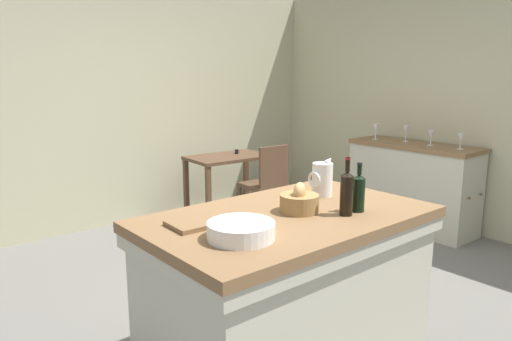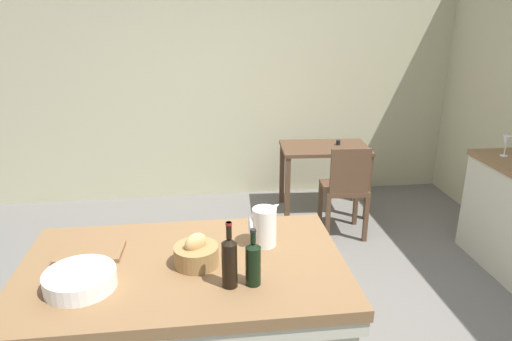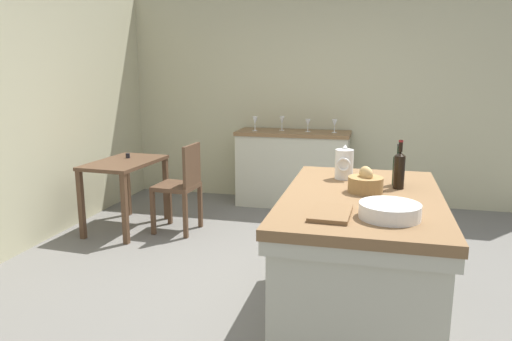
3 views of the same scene
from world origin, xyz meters
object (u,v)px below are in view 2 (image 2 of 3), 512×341
Objects in this scene: writing_desk at (324,157)px; pitcher at (264,226)px; cutting_board at (90,252)px; wooden_chair at (345,187)px; wash_bowl at (80,280)px; wine_bottle_dark at (253,262)px; wine_glass_right at (506,142)px; bread_basket at (196,254)px; wine_bottle_amber at (230,261)px; island_table at (187,330)px.

writing_desk is 3.66× the size of pitcher.
writing_desk is 2.80× the size of cutting_board.
cutting_board reaches higher than writing_desk.
wooden_chair is 2.78m from wash_bowl.
wine_glass_right is (2.31, 1.58, 0.04)m from wine_bottle_dark.
bread_basket is at bearing 141.49° from wine_bottle_dark.
wooden_chair is at bearing 59.25° from wine_bottle_amber.
writing_desk is 2.89m from wine_bottle_dark.
wooden_chair reaches higher than writing_desk.
wine_bottle_dark is (-1.07, -2.66, 0.39)m from writing_desk.
wine_glass_right is at bearing 25.94° from wash_bowl.
bread_basket reaches higher than island_table.
wine_bottle_dark is at bearing -24.91° from cutting_board.
wooden_chair is 2.82× the size of wine_bottle_amber.
cutting_board is at bearing -138.97° from wooden_chair.
bread_basket is (-1.33, -2.45, 0.33)m from writing_desk.
wine_bottle_amber is (-1.22, -2.06, 0.51)m from wooden_chair.
bread_basket is 1.28× the size of wine_glass_right.
cutting_board is at bearing 162.90° from bread_basket.
bread_basket is 0.34m from wine_bottle_dark.
wine_bottle_dark is at bearing 1.55° from wine_bottle_amber.
wooden_chair is 2.39m from wine_bottle_dark.
wooden_chair is at bearing 61.50° from wine_bottle_dark.
writing_desk is 0.62m from wooden_chair.
pitcher reaches higher than bread_basket.
cutting_board is 1.92× the size of wine_glass_right.
wash_bowl is at bearing 174.01° from wine_bottle_amber.
bread_basket is 0.58m from cutting_board.
wash_bowl is 0.98× the size of cutting_board.
wine_bottle_dark is (-1.12, -2.05, 0.49)m from wooden_chair.
island_table is 0.69m from pitcher.
wash_bowl is at bearing -165.28° from bread_basket.
cutting_board is 0.90m from wine_bottle_dark.
cutting_board is (-0.48, 0.15, 0.42)m from island_table.
wine_bottle_amber is (-1.18, -2.66, 0.40)m from writing_desk.
wine_bottle_dark is at bearing -118.50° from wooden_chair.
wine_bottle_dark reaches higher than wash_bowl.
wash_bowl is (-1.86, -2.59, 0.31)m from writing_desk.
island_table is at bearing 18.42° from wash_bowl.
cutting_board is 1.03× the size of wine_bottle_amber.
pitcher is 0.43m from wine_bottle_amber.
island_table is 5.79× the size of wine_bottle_dark.
bread_basket is (0.07, -0.01, 0.47)m from island_table.
pitcher is 0.92m from cutting_board.
pitcher reaches higher than wine_glass_right.
wine_bottle_amber is at bearing -120.75° from wooden_chair.
writing_desk is at bearing 61.50° from bread_basket.
wine_bottle_amber reaches higher than bread_basket.
cutting_board is (-0.02, 0.31, -0.03)m from wash_bowl.
writing_desk is 3.31× the size of wine_bottle_dark.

